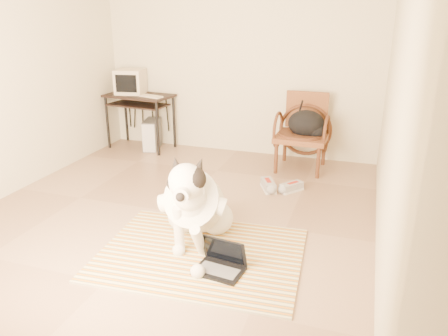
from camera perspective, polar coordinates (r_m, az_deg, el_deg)
The scene contains 15 objects.
floor at distance 4.63m, azimuth -6.41°, elevation -5.75°, with size 4.50×4.50×0.00m, color #907158.
wall_back at distance 6.31m, azimuth 1.87°, elevation 14.06°, with size 4.50×4.50×0.00m, color beige.
wall_left at distance 5.39m, azimuth -27.11°, elevation 10.93°, with size 4.50×4.50×0.00m, color beige.
wall_right at distance 3.82m, azimuth 21.47°, elevation 8.87°, with size 4.50×4.50×0.00m, color beige.
rug at distance 3.85m, azimuth -3.09°, elevation -11.16°, with size 1.80×1.42×0.02m.
dog at distance 3.88m, azimuth -3.71°, elevation -4.83°, with size 0.63×1.25×0.94m.
laptop at distance 3.59m, azimuth -0.40°, elevation -12.23°, with size 0.41×0.32×0.27m.
computer_desk at distance 6.68m, azimuth -11.03°, elevation 8.40°, with size 1.03×0.65×0.82m.
crt_monitor at distance 6.76m, azimuth -12.13°, elevation 10.97°, with size 0.46×0.44×0.36m.
desk_keyboard at distance 6.44m, azimuth -9.52°, elevation 9.22°, with size 0.36×0.13×0.02m, color beige.
pc_tower at distance 6.72m, azimuth -9.38°, elevation 4.36°, with size 0.31×0.51×0.44m.
rattan_chair at distance 5.82m, azimuth 10.24°, elevation 4.68°, with size 0.66×0.64×0.98m.
backpack at distance 5.70m, azimuth 10.89°, elevation 5.57°, with size 0.50×0.39×0.35m.
sneaker_left at distance 5.17m, azimuth 5.80°, elevation -2.30°, with size 0.25×0.34×0.11m.
sneaker_right at distance 5.16m, azimuth 8.80°, elevation -2.52°, with size 0.27×0.31×0.10m.
Camera 1 is at (1.80, -3.76, 1.99)m, focal length 35.00 mm.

